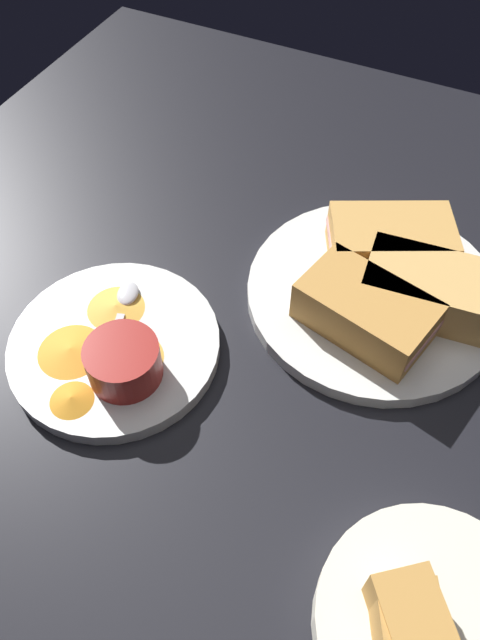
{
  "coord_description": "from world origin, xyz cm",
  "views": [
    {
      "loc": [
        -10.14,
        33.43,
        51.76
      ],
      "look_at": [
        5.92,
        -0.04,
        3.0
      ],
      "focal_mm": 34.48,
      "sensor_mm": 36.0,
      "label": 1
    }
  ],
  "objects_px": {
    "ramekin_dark_sauce": "(401,239)",
    "spoon_by_gravy_ramekin": "(125,303)",
    "sandwich_half_extra": "(390,241)",
    "spoon_by_dark_ramekin": "(364,279)",
    "plate_sandwich_main": "(373,294)",
    "sandwich_half_near": "(366,311)",
    "ramekin_light_gravy": "(123,361)",
    "plate_chips_companion": "(115,346)",
    "sandwich_half_far": "(428,288)",
    "bread_basket_rear": "(429,627)"
  },
  "relations": [
    {
      "from": "ramekin_dark_sauce",
      "to": "spoon_by_gravy_ramekin",
      "type": "xyz_separation_m",
      "value": [
        0.23,
        0.2,
        -0.02
      ]
    },
    {
      "from": "sandwich_half_extra",
      "to": "spoon_by_dark_ramekin",
      "type": "bearing_deg",
      "value": 76.93
    },
    {
      "from": "spoon_by_dark_ramekin",
      "to": "plate_sandwich_main",
      "type": "bearing_deg",
      "value": 156.82
    },
    {
      "from": "sandwich_half_near",
      "to": "ramekin_light_gravy",
      "type": "xyz_separation_m",
      "value": [
        0.19,
        0.15,
        -0.0
      ]
    },
    {
      "from": "plate_sandwich_main",
      "to": "spoon_by_dark_ramekin",
      "type": "distance_m",
      "value": 0.02
    },
    {
      "from": "spoon_by_gravy_ramekin",
      "to": "sandwich_half_near",
      "type": "bearing_deg",
      "value": -160.37
    },
    {
      "from": "plate_sandwich_main",
      "to": "plate_chips_companion",
      "type": "height_order",
      "value": "same"
    },
    {
      "from": "sandwich_half_near",
      "to": "sandwich_half_far",
      "type": "distance_m",
      "value": 0.07
    },
    {
      "from": "plate_sandwich_main",
      "to": "plate_chips_companion",
      "type": "distance_m",
      "value": 0.28
    },
    {
      "from": "plate_chips_companion",
      "to": "spoon_by_dark_ramekin",
      "type": "bearing_deg",
      "value": -137.4
    },
    {
      "from": "spoon_by_dark_ramekin",
      "to": "plate_chips_companion",
      "type": "bearing_deg",
      "value": 42.6
    },
    {
      "from": "sandwich_half_far",
      "to": "ramekin_dark_sauce",
      "type": "height_order",
      "value": "sandwich_half_far"
    },
    {
      "from": "spoon_by_gravy_ramekin",
      "to": "sandwich_half_extra",
      "type": "bearing_deg",
      "value": -140.46
    },
    {
      "from": "plate_chips_companion",
      "to": "ramekin_light_gravy",
      "type": "height_order",
      "value": "ramekin_light_gravy"
    },
    {
      "from": "sandwich_half_far",
      "to": "bread_basket_rear",
      "type": "distance_m",
      "value": 0.32
    },
    {
      "from": "spoon_by_dark_ramekin",
      "to": "plate_chips_companion",
      "type": "height_order",
      "value": "spoon_by_dark_ramekin"
    },
    {
      "from": "spoon_by_gravy_ramekin",
      "to": "bread_basket_rear",
      "type": "xyz_separation_m",
      "value": [
        -0.37,
        0.16,
        0.0
      ]
    },
    {
      "from": "bread_basket_rear",
      "to": "plate_chips_companion",
      "type": "bearing_deg",
      "value": -18.89
    },
    {
      "from": "sandwich_half_far",
      "to": "plate_chips_companion",
      "type": "height_order",
      "value": "sandwich_half_far"
    },
    {
      "from": "plate_sandwich_main",
      "to": "spoon_by_dark_ramekin",
      "type": "height_order",
      "value": "spoon_by_dark_ramekin"
    },
    {
      "from": "sandwich_half_extra",
      "to": "plate_chips_companion",
      "type": "bearing_deg",
      "value": 47.45
    },
    {
      "from": "sandwich_half_extra",
      "to": "bread_basket_rear",
      "type": "distance_m",
      "value": 0.38
    },
    {
      "from": "plate_sandwich_main",
      "to": "spoon_by_gravy_ramekin",
      "type": "height_order",
      "value": "spoon_by_gravy_ramekin"
    },
    {
      "from": "bread_basket_rear",
      "to": "sandwich_half_near",
      "type": "bearing_deg",
      "value": -61.42
    },
    {
      "from": "sandwich_half_extra",
      "to": "spoon_by_dark_ramekin",
      "type": "height_order",
      "value": "sandwich_half_extra"
    },
    {
      "from": "plate_sandwich_main",
      "to": "sandwich_half_far",
      "type": "xyz_separation_m",
      "value": [
        -0.05,
        -0.0,
        0.03
      ]
    },
    {
      "from": "plate_sandwich_main",
      "to": "sandwich_half_far",
      "type": "bearing_deg",
      "value": -176.24
    },
    {
      "from": "plate_chips_companion",
      "to": "ramekin_light_gravy",
      "type": "distance_m",
      "value": 0.05
    },
    {
      "from": "ramekin_dark_sauce",
      "to": "sandwich_half_near",
      "type": "bearing_deg",
      "value": 88.88
    },
    {
      "from": "sandwich_half_near",
      "to": "spoon_by_gravy_ramekin",
      "type": "height_order",
      "value": "sandwich_half_near"
    },
    {
      "from": "plate_chips_companion",
      "to": "ramekin_light_gravy",
      "type": "bearing_deg",
      "value": 140.19
    },
    {
      "from": "sandwich_half_near",
      "to": "spoon_by_dark_ramekin",
      "type": "bearing_deg",
      "value": -73.21
    },
    {
      "from": "sandwich_half_near",
      "to": "bread_basket_rear",
      "type": "bearing_deg",
      "value": 118.58
    },
    {
      "from": "sandwich_half_near",
      "to": "sandwich_half_far",
      "type": "bearing_deg",
      "value": -131.24
    },
    {
      "from": "sandwich_half_extra",
      "to": "ramekin_dark_sauce",
      "type": "bearing_deg",
      "value": -133.76
    },
    {
      "from": "spoon_by_dark_ramekin",
      "to": "ramekin_light_gravy",
      "type": "relative_size",
      "value": 1.37
    },
    {
      "from": "spoon_by_dark_ramekin",
      "to": "ramekin_light_gravy",
      "type": "bearing_deg",
      "value": 51.35
    },
    {
      "from": "sandwich_half_extra",
      "to": "plate_sandwich_main",
      "type": "bearing_deg",
      "value": 93.76
    },
    {
      "from": "plate_sandwich_main",
      "to": "sandwich_half_near",
      "type": "bearing_deg",
      "value": 93.76
    },
    {
      "from": "sandwich_half_far",
      "to": "spoon_by_gravy_ramekin",
      "type": "bearing_deg",
      "value": 26.18
    },
    {
      "from": "sandwich_half_near",
      "to": "plate_chips_companion",
      "type": "xyz_separation_m",
      "value": [
        0.22,
        0.13,
        -0.03
      ]
    },
    {
      "from": "ramekin_dark_sauce",
      "to": "spoon_by_dark_ramekin",
      "type": "xyz_separation_m",
      "value": [
        0.02,
        0.05,
        -0.02
      ]
    },
    {
      "from": "spoon_by_gravy_ramekin",
      "to": "plate_sandwich_main",
      "type": "bearing_deg",
      "value": -149.56
    },
    {
      "from": "sandwich_half_far",
      "to": "ramekin_dark_sauce",
      "type": "bearing_deg",
      "value": -51.38
    },
    {
      "from": "sandwich_half_far",
      "to": "spoon_by_dark_ramekin",
      "type": "relative_size",
      "value": 1.42
    },
    {
      "from": "sandwich_half_near",
      "to": "bread_basket_rear",
      "type": "height_order",
      "value": "bread_basket_rear"
    },
    {
      "from": "sandwich_half_near",
      "to": "sandwich_half_far",
      "type": "relative_size",
      "value": 1.05
    },
    {
      "from": "plate_chips_companion",
      "to": "spoon_by_gravy_ramekin",
      "type": "distance_m",
      "value": 0.05
    },
    {
      "from": "plate_chips_companion",
      "to": "bread_basket_rear",
      "type": "xyz_separation_m",
      "value": [
        -0.35,
        0.12,
        0.01
      ]
    },
    {
      "from": "sandwich_half_near",
      "to": "spoon_by_dark_ramekin",
      "type": "relative_size",
      "value": 1.49
    }
  ]
}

